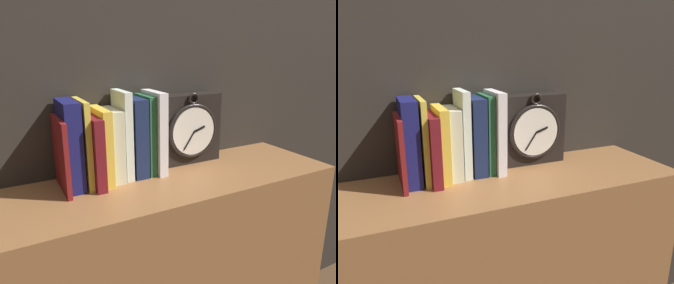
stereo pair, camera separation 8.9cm
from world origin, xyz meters
The scene contains 11 objects.
clock centered at (0.13, 0.11, 0.88)m, with size 0.22×0.08×0.23m.
book_slot0_maroon centered at (-0.27, 0.07, 0.87)m, with size 0.01×0.15×0.19m.
book_slot1_navy centered at (-0.25, 0.08, 0.89)m, with size 0.04×0.13×0.23m.
book_slot2_yellow centered at (-0.21, 0.08, 0.89)m, with size 0.02×0.13×0.23m.
book_slot3_maroon centered at (-0.19, 0.07, 0.87)m, with size 0.03×0.15×0.19m.
book_slot4_yellow centered at (-0.16, 0.08, 0.87)m, with size 0.03×0.13×0.21m.
book_slot5_cream centered at (-0.13, 0.09, 0.87)m, with size 0.04×0.12×0.20m.
book_slot6_white centered at (-0.10, 0.09, 0.90)m, with size 0.02×0.11×0.25m.
book_slot7_navy centered at (-0.06, 0.09, 0.88)m, with size 0.04×0.12×0.23m.
book_slot8_green centered at (-0.03, 0.09, 0.89)m, with size 0.02×0.11×0.23m.
book_slot9_white centered at (0.00, 0.08, 0.89)m, with size 0.03×0.13×0.24m.
Camera 1 is at (-0.41, -0.76, 1.13)m, focal length 35.00 mm.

